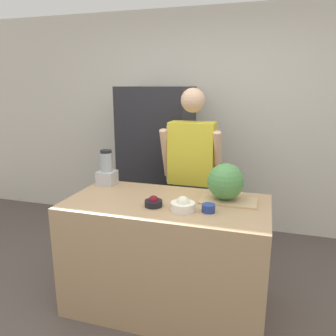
{
  "coord_description": "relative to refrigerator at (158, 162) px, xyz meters",
  "views": [
    {
      "loc": [
        0.68,
        -1.83,
        1.73
      ],
      "look_at": [
        0.0,
        0.43,
        1.13
      ],
      "focal_mm": 35.0,
      "sensor_mm": 36.0,
      "label": 1
    }
  ],
  "objects": [
    {
      "name": "blender",
      "position": [
        -0.11,
        -1.06,
        0.15
      ],
      "size": [
        0.15,
        0.15,
        0.31
      ],
      "color": "#B7B7BC",
      "rests_on": "counter_island"
    },
    {
      "name": "person",
      "position": [
        0.55,
        -0.6,
        0.02
      ],
      "size": [
        0.57,
        0.27,
        1.71
      ],
      "color": "#4C608C",
      "rests_on": "ground_plane"
    },
    {
      "name": "watermelon",
      "position": [
        0.94,
        -1.19,
        0.17
      ],
      "size": [
        0.27,
        0.27,
        0.27
      ],
      "color": "#4C8C47",
      "rests_on": "cutting_board"
    },
    {
      "name": "bowl_small_blue",
      "position": [
        0.86,
        -1.45,
        0.05
      ],
      "size": [
        0.09,
        0.09,
        0.06
      ],
      "color": "navy",
      "rests_on": "counter_island"
    },
    {
      "name": "refrigerator",
      "position": [
        0.0,
        0.0,
        0.0
      ],
      "size": [
        0.76,
        0.69,
        1.72
      ],
      "color": "#232328",
      "rests_on": "ground_plane"
    },
    {
      "name": "bowl_cherries",
      "position": [
        0.46,
        -1.46,
        0.05
      ],
      "size": [
        0.13,
        0.13,
        0.08
      ],
      "color": "black",
      "rests_on": "counter_island"
    },
    {
      "name": "bowl_cream",
      "position": [
        0.68,
        -1.48,
        0.06
      ],
      "size": [
        0.17,
        0.17,
        0.1
      ],
      "color": "white",
      "rests_on": "counter_island"
    },
    {
      "name": "cutting_board",
      "position": [
        0.97,
        -1.21,
        0.03
      ],
      "size": [
        0.42,
        0.23,
        0.01
      ],
      "color": "tan",
      "rests_on": "counter_island"
    },
    {
      "name": "wall_back",
      "position": [
        0.52,
        0.38,
        0.44
      ],
      "size": [
        8.0,
        0.06,
        2.6
      ],
      "color": "silver",
      "rests_on": "ground_plane"
    },
    {
      "name": "counter_island",
      "position": [
        0.52,
        -1.34,
        -0.42
      ],
      "size": [
        1.52,
        0.78,
        0.88
      ],
      "color": "tan",
      "rests_on": "ground_plane"
    }
  ]
}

